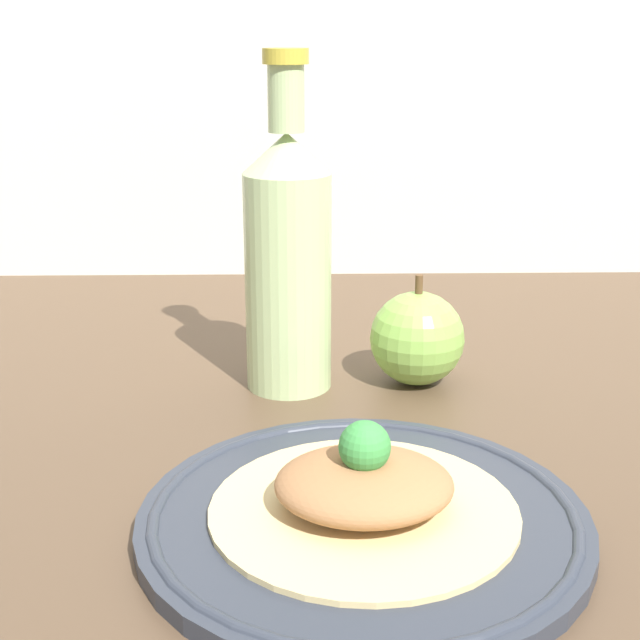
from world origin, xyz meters
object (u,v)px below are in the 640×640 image
Objects in this scene: cider_bottle at (288,256)px; apple at (417,338)px; plate at (363,520)px; plated_food at (364,490)px.

cider_bottle reaches higher than apple.
apple is (6.26, 24.28, 3.33)cm from plate.
apple is (6.26, 24.28, 1.24)cm from plated_food.
plated_food is at bearing -104.47° from apple.
cider_bottle is at bearing -178.47° from apple.
cider_bottle is at bearing 101.50° from plated_food.
plate is 2.87× the size of apple.
plate is 2.09cm from plated_food.
plate is 26.76cm from cider_bottle.
plate is at bearing 0.00° from plated_food.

